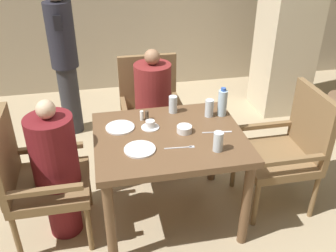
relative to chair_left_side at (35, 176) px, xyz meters
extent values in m
plane|color=tan|center=(0.96, 0.00, -0.53)|extent=(16.00, 16.00, 0.00)
cube|color=brown|center=(0.96, 0.00, 0.19)|extent=(1.06, 0.88, 0.05)
cylinder|color=brown|center=(0.48, -0.38, -0.18)|extent=(0.07, 0.07, 0.70)
cylinder|color=brown|center=(1.43, -0.38, -0.18)|extent=(0.07, 0.07, 0.70)
cylinder|color=brown|center=(0.48, 0.38, -0.18)|extent=(0.07, 0.07, 0.70)
cylinder|color=brown|center=(1.43, 0.38, -0.18)|extent=(0.07, 0.07, 0.70)
cube|color=brown|center=(0.09, 0.00, -0.10)|extent=(0.54, 0.54, 0.07)
cube|color=brown|center=(-0.16, 0.00, 0.20)|extent=(0.05, 0.54, 0.52)
cube|color=brown|center=(0.09, 0.25, 0.06)|extent=(0.49, 0.04, 0.04)
cube|color=brown|center=(0.09, -0.25, 0.06)|extent=(0.49, 0.04, 0.04)
cylinder|color=brown|center=(0.33, 0.24, -0.33)|extent=(0.04, 0.04, 0.40)
cylinder|color=brown|center=(0.33, -0.24, -0.33)|extent=(0.04, 0.04, 0.40)
cylinder|color=brown|center=(-0.15, 0.24, -0.33)|extent=(0.04, 0.04, 0.40)
cylinder|color=brown|center=(-0.15, -0.24, -0.33)|extent=(0.04, 0.04, 0.40)
cylinder|color=maroon|center=(0.15, 0.00, -0.30)|extent=(0.24, 0.24, 0.47)
cylinder|color=maroon|center=(0.15, 0.00, 0.19)|extent=(0.32, 0.32, 0.51)
sphere|color=beige|center=(0.15, 0.00, 0.51)|extent=(0.13, 0.13, 0.13)
cube|color=brown|center=(0.96, 0.77, -0.10)|extent=(0.54, 0.54, 0.07)
cube|color=brown|center=(0.96, 1.03, 0.20)|extent=(0.54, 0.05, 0.52)
cube|color=brown|center=(1.21, 0.77, 0.06)|extent=(0.04, 0.49, 0.04)
cube|color=brown|center=(0.70, 0.77, 0.06)|extent=(0.04, 0.49, 0.04)
cylinder|color=brown|center=(1.20, 0.53, -0.33)|extent=(0.04, 0.04, 0.40)
cylinder|color=brown|center=(0.71, 0.53, -0.33)|extent=(0.04, 0.04, 0.40)
cylinder|color=brown|center=(1.20, 1.02, -0.33)|extent=(0.04, 0.04, 0.40)
cylinder|color=brown|center=(0.71, 1.02, -0.33)|extent=(0.04, 0.04, 0.40)
cylinder|color=maroon|center=(0.96, 0.71, -0.30)|extent=(0.24, 0.24, 0.47)
cylinder|color=maroon|center=(0.96, 0.71, 0.21)|extent=(0.32, 0.32, 0.55)
sphere|color=#997051|center=(0.96, 0.71, 0.55)|extent=(0.13, 0.13, 0.13)
cube|color=brown|center=(1.82, 0.00, -0.10)|extent=(0.54, 0.54, 0.07)
cube|color=brown|center=(2.07, 0.00, 0.20)|extent=(0.05, 0.54, 0.52)
cube|color=brown|center=(1.82, -0.25, 0.06)|extent=(0.49, 0.04, 0.04)
cube|color=brown|center=(1.82, 0.25, 0.06)|extent=(0.49, 0.04, 0.04)
cylinder|color=brown|center=(1.58, -0.24, -0.33)|extent=(0.04, 0.04, 0.40)
cylinder|color=brown|center=(1.58, 0.24, -0.33)|extent=(0.04, 0.04, 0.40)
cylinder|color=brown|center=(2.06, -0.24, -0.33)|extent=(0.04, 0.04, 0.40)
cylinder|color=brown|center=(2.06, 0.24, -0.33)|extent=(0.04, 0.04, 0.40)
cylinder|color=#2D2D33|center=(0.18, 1.52, -0.15)|extent=(0.21, 0.21, 0.75)
cylinder|color=#23232D|center=(0.18, 1.52, 0.54)|extent=(0.27, 0.27, 0.64)
cube|color=black|center=(0.18, 1.36, 0.70)|extent=(0.07, 0.01, 0.14)
cylinder|color=white|center=(0.73, -0.15, 0.22)|extent=(0.21, 0.21, 0.01)
cylinder|color=white|center=(0.62, 0.17, 0.22)|extent=(0.21, 0.21, 0.01)
cylinder|color=white|center=(0.84, 0.13, 0.22)|extent=(0.13, 0.13, 0.01)
cylinder|color=white|center=(0.84, 0.13, 0.25)|extent=(0.07, 0.07, 0.05)
cylinder|color=white|center=(1.07, 0.02, 0.24)|extent=(0.11, 0.11, 0.05)
cylinder|color=silver|center=(1.42, 0.22, 0.32)|extent=(0.07, 0.07, 0.21)
cylinder|color=#3359B2|center=(1.42, 0.22, 0.44)|extent=(0.04, 0.04, 0.02)
cylinder|color=silver|center=(1.23, -0.25, 0.29)|extent=(0.07, 0.07, 0.14)
cylinder|color=silver|center=(1.32, 0.22, 0.29)|extent=(0.07, 0.07, 0.14)
cylinder|color=silver|center=(1.05, 0.34, 0.29)|extent=(0.07, 0.07, 0.14)
cylinder|color=white|center=(0.80, 0.26, 0.26)|extent=(0.03, 0.03, 0.08)
cylinder|color=#4C3D2D|center=(0.83, 0.26, 0.25)|extent=(0.03, 0.03, 0.07)
cube|color=silver|center=(0.98, -0.18, 0.22)|extent=(0.19, 0.02, 0.00)
cube|color=silver|center=(1.07, -0.18, 0.22)|extent=(0.04, 0.03, 0.00)
cube|color=silver|center=(1.29, -0.03, 0.22)|extent=(0.19, 0.03, 0.00)
cube|color=silver|center=(1.38, -0.04, 0.22)|extent=(0.06, 0.02, 0.00)
camera|label=1|loc=(0.50, -2.22, 1.61)|focal=40.00mm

